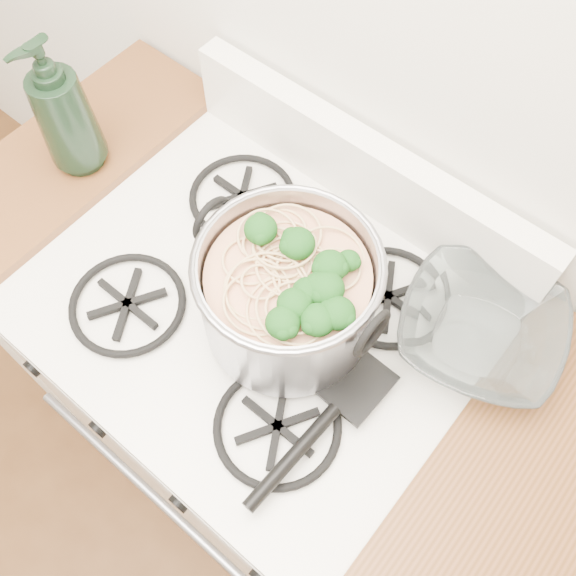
{
  "coord_description": "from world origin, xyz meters",
  "views": [
    {
      "loc": [
        0.37,
        0.9,
        1.9
      ],
      "look_at": [
        0.07,
        1.26,
        1.03
      ],
      "focal_mm": 40.0,
      "sensor_mm": 36.0,
      "label": 1
    }
  ],
  "objects_px": {
    "gas_range": "(265,394)",
    "stock_pot": "(288,294)",
    "bottle": "(61,107)",
    "spatula": "(357,383)",
    "glass_bowl": "(478,334)"
  },
  "relations": [
    {
      "from": "gas_range",
      "to": "bottle",
      "type": "xyz_separation_m",
      "value": [
        -0.47,
        0.02,
        0.63
      ]
    },
    {
      "from": "gas_range",
      "to": "spatula",
      "type": "relative_size",
      "value": 2.98
    },
    {
      "from": "gas_range",
      "to": "spatula",
      "type": "height_order",
      "value": "spatula"
    },
    {
      "from": "spatula",
      "to": "bottle",
      "type": "xyz_separation_m",
      "value": [
        -0.69,
        0.03,
        0.13
      ]
    },
    {
      "from": "gas_range",
      "to": "bottle",
      "type": "distance_m",
      "value": 0.78
    },
    {
      "from": "stock_pot",
      "to": "bottle",
      "type": "bearing_deg",
      "value": 178.45
    },
    {
      "from": "spatula",
      "to": "glass_bowl",
      "type": "xyz_separation_m",
      "value": [
        0.1,
        0.19,
        0.0
      ]
    },
    {
      "from": "bottle",
      "to": "glass_bowl",
      "type": "bearing_deg",
      "value": 14.46
    },
    {
      "from": "gas_range",
      "to": "stock_pot",
      "type": "height_order",
      "value": "stock_pot"
    },
    {
      "from": "glass_bowl",
      "to": "bottle",
      "type": "bearing_deg",
      "value": -168.63
    },
    {
      "from": "stock_pot",
      "to": "spatula",
      "type": "height_order",
      "value": "stock_pot"
    },
    {
      "from": "gas_range",
      "to": "glass_bowl",
      "type": "bearing_deg",
      "value": 28.35
    },
    {
      "from": "gas_range",
      "to": "spatula",
      "type": "distance_m",
      "value": 0.55
    },
    {
      "from": "spatula",
      "to": "glass_bowl",
      "type": "bearing_deg",
      "value": 64.25
    },
    {
      "from": "stock_pot",
      "to": "spatula",
      "type": "xyz_separation_m",
      "value": [
        0.16,
        -0.02,
        -0.08
      ]
    }
  ]
}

